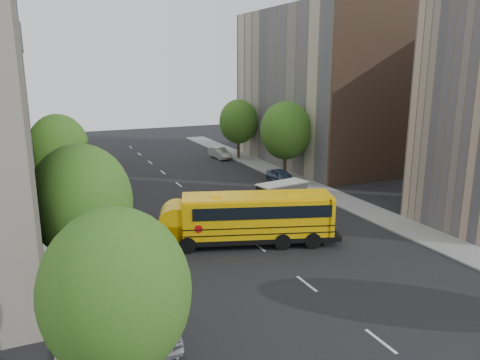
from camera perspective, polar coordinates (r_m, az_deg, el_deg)
ground at (r=32.91m, az=0.69°, el=-6.89°), size 120.00×120.00×0.00m
sidewalk_left at (r=34.94m, az=-20.48°, el=-6.45°), size 3.00×80.00×0.12m
sidewalk_right at (r=42.61m, az=11.99°, el=-2.26°), size 3.00×80.00×0.12m
lane_markings at (r=41.73m, az=-5.09°, el=-2.42°), size 0.15×64.00×0.01m
building_right_far at (r=57.11m, az=8.87°, el=11.01°), size 10.00×22.00×18.00m
building_right_sidewall at (r=48.25m, az=16.06°, el=10.16°), size 10.10×0.30×18.00m
street_tree_0 at (r=15.71m, az=-14.87°, el=-13.14°), size 4.80×4.80×7.41m
street_tree_1 at (r=24.93m, az=-18.77°, el=-2.51°), size 5.12×5.12×7.90m
street_tree_2 at (r=42.53m, az=-21.23°, el=3.66°), size 4.99×4.99×7.71m
street_tree_4 at (r=48.73m, az=5.58°, el=6.02°), size 5.25×5.25×8.10m
street_tree_5 at (r=59.41m, az=-0.19°, el=7.12°), size 4.86×4.86×7.51m
school_bus at (r=30.97m, az=0.60°, el=-4.46°), size 12.46×6.48×3.45m
safari_truck at (r=38.43m, az=4.61°, el=-1.98°), size 5.56×2.76×2.28m
parked_car_0 at (r=21.51m, az=-10.08°, el=-17.02°), size 1.84×4.13×1.38m
parked_car_1 at (r=43.41m, az=-18.93°, el=-1.42°), size 1.72×4.81×1.58m
parked_car_4 at (r=47.23m, az=5.10°, el=0.41°), size 1.73×4.29×1.46m
parked_car_5 at (r=60.06m, az=-2.49°, el=3.31°), size 1.84×4.34×1.39m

